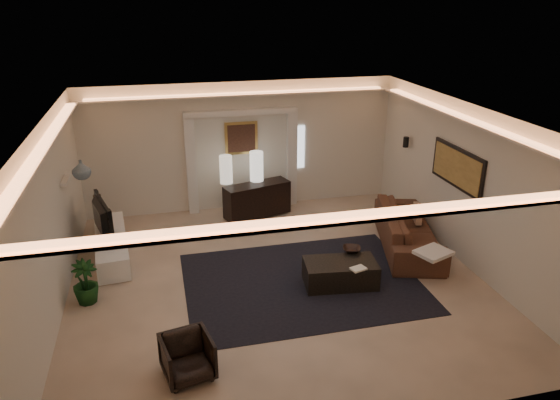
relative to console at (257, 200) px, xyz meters
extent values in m
plane|color=beige|center=(-0.21, -2.82, -0.40)|extent=(7.00, 7.00, 0.00)
plane|color=white|center=(-0.21, -2.82, 2.50)|extent=(7.00, 7.00, 0.00)
plane|color=silver|center=(-0.21, 0.68, 1.05)|extent=(7.00, 0.00, 7.00)
plane|color=silver|center=(-0.21, -6.32, 1.05)|extent=(7.00, 0.00, 7.00)
plane|color=silver|center=(-3.71, -2.82, 1.05)|extent=(0.00, 7.00, 7.00)
plane|color=silver|center=(3.29, -2.82, 1.05)|extent=(0.00, 7.00, 7.00)
cube|color=silver|center=(-0.21, -2.82, 2.22)|extent=(7.00, 7.00, 0.04)
cube|color=white|center=(1.14, 0.66, 0.95)|extent=(0.25, 0.03, 1.00)
cube|color=black|center=(0.19, -3.02, -0.39)|extent=(4.00, 3.00, 0.01)
cube|color=silver|center=(-1.36, 0.58, 0.70)|extent=(0.22, 0.20, 2.20)
cube|color=silver|center=(0.94, 0.58, 0.70)|extent=(0.22, 0.20, 2.20)
cube|color=silver|center=(-0.21, 0.58, 1.85)|extent=(2.52, 0.20, 0.12)
cube|color=tan|center=(-0.21, 0.65, 1.25)|extent=(0.74, 0.04, 0.74)
cube|color=#4C2D1E|center=(-0.21, 0.63, 1.25)|extent=(0.62, 0.02, 0.62)
cube|color=black|center=(3.26, -2.52, 1.30)|extent=(0.04, 1.64, 0.74)
cube|color=tan|center=(3.23, -2.52, 1.30)|extent=(0.02, 1.50, 0.62)
cylinder|color=black|center=(3.17, -0.62, 1.28)|extent=(0.12, 0.12, 0.22)
cube|color=silver|center=(-3.65, -1.42, 1.25)|extent=(0.10, 0.55, 0.04)
cube|color=black|center=(0.00, 0.00, 0.00)|extent=(1.55, 0.87, 0.74)
cylinder|color=beige|center=(-0.64, 0.23, 0.69)|extent=(0.35, 0.35, 0.62)
cylinder|color=white|center=(0.04, 0.23, 0.69)|extent=(0.31, 0.31, 0.67)
cube|color=white|center=(-3.06, -1.21, -0.18)|extent=(0.76, 2.27, 0.42)
imported|color=black|center=(-3.24, -1.25, 0.41)|extent=(1.26, 0.50, 0.73)
cylinder|color=#48331D|center=(-3.34, -0.10, 0.24)|extent=(0.17, 0.17, 0.42)
imported|color=slate|center=(-3.36, -1.47, 1.44)|extent=(0.34, 0.34, 0.33)
imported|color=#103411|center=(-3.36, -2.79, -0.04)|extent=(0.57, 0.57, 0.73)
imported|color=#3C2815|center=(2.58, -2.18, -0.03)|extent=(2.72, 1.65, 0.74)
cube|color=white|center=(2.38, -3.49, 0.15)|extent=(0.69, 0.63, 0.06)
cube|color=tan|center=(2.92, -1.86, 0.15)|extent=(0.20, 0.38, 0.37)
cube|color=black|center=(0.80, -3.23, -0.20)|extent=(1.29, 0.80, 0.45)
imported|color=black|center=(1.13, -2.90, 0.05)|extent=(0.40, 0.40, 0.08)
cube|color=white|center=(1.00, -3.54, 0.02)|extent=(0.29, 0.24, 0.03)
imported|color=black|center=(-1.90, -4.96, -0.11)|extent=(0.74, 0.75, 0.58)
camera|label=1|loc=(-2.03, -10.60, 4.28)|focal=33.53mm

